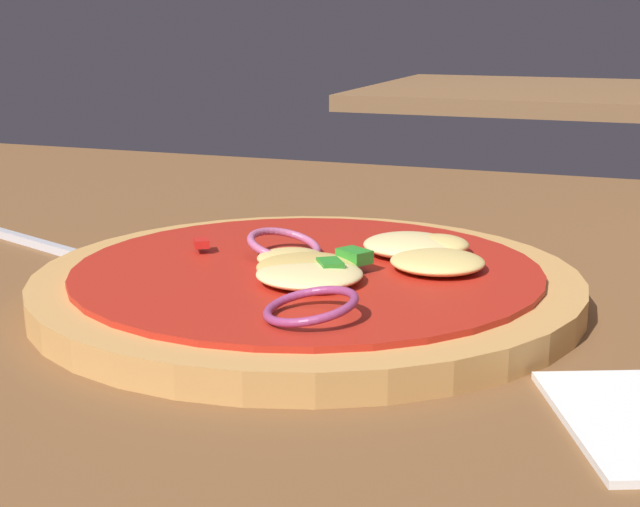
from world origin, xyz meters
The scene contains 4 objects.
dining_table centered at (0.00, 0.00, 0.01)m, with size 1.42×0.87×0.03m.
pizza centered at (-0.03, 0.00, 0.04)m, with size 0.28×0.28×0.03m.
fork centered at (-0.21, 0.04, 0.03)m, with size 0.18×0.08×0.01m.
background_table centered at (-0.12, 1.46, 0.01)m, with size 0.64×0.61×0.03m.
Camera 1 is at (0.14, -0.43, 0.17)m, focal length 53.76 mm.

